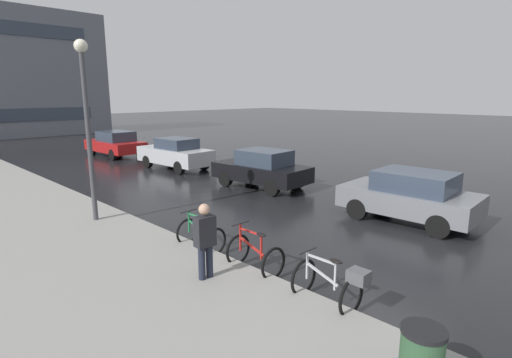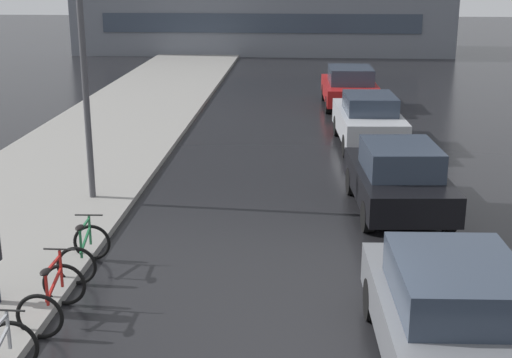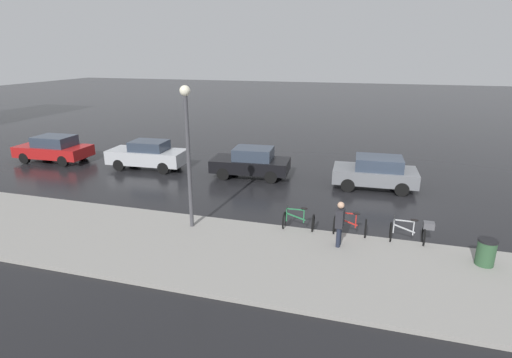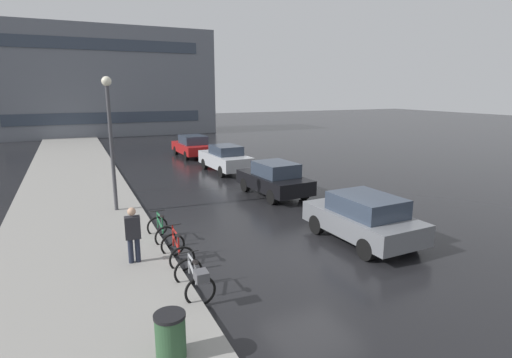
{
  "view_description": "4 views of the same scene",
  "coord_description": "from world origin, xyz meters",
  "px_view_note": "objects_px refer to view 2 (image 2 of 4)",
  "views": [
    {
      "loc": [
        -9.21,
        -4.27,
        3.77
      ],
      "look_at": [
        -2.1,
        2.78,
        1.62
      ],
      "focal_mm": 28.0,
      "sensor_mm": 36.0,
      "label": 1
    },
    {
      "loc": [
        0.16,
        -8.16,
        5.19
      ],
      "look_at": [
        -0.6,
        3.52,
        1.68
      ],
      "focal_mm": 50.0,
      "sensor_mm": 36.0,
      "label": 2
    },
    {
      "loc": [
        -16.81,
        0.97,
        6.27
      ],
      "look_at": [
        -1.41,
        5.45,
        1.12
      ],
      "focal_mm": 28.0,
      "sensor_mm": 36.0,
      "label": 3
    },
    {
      "loc": [
        -5.9,
        -8.87,
        4.72
      ],
      "look_at": [
        0.15,
        4.18,
        1.5
      ],
      "focal_mm": 28.0,
      "sensor_mm": 36.0,
      "label": 4
    }
  ],
  "objects_px": {
    "car_grey": "(452,310)",
    "car_black": "(398,178)",
    "car_silver": "(368,120)",
    "streetlamp": "(83,58)",
    "bicycle_third": "(84,251)",
    "bicycle_second": "(52,297)",
    "car_red": "(350,87)"
  },
  "relations": [
    {
      "from": "bicycle_third",
      "to": "bicycle_second",
      "type": "bearing_deg",
      "value": -88.22
    },
    {
      "from": "car_black",
      "to": "bicycle_third",
      "type": "bearing_deg",
      "value": -148.64
    },
    {
      "from": "car_black",
      "to": "bicycle_second",
      "type": "bearing_deg",
      "value": -137.15
    },
    {
      "from": "car_black",
      "to": "streetlamp",
      "type": "relative_size",
      "value": 0.79
    },
    {
      "from": "bicycle_second",
      "to": "bicycle_third",
      "type": "bearing_deg",
      "value": 91.78
    },
    {
      "from": "bicycle_third",
      "to": "car_silver",
      "type": "distance_m",
      "value": 11.15
    },
    {
      "from": "car_silver",
      "to": "bicycle_third",
      "type": "bearing_deg",
      "value": -121.0
    },
    {
      "from": "car_grey",
      "to": "bicycle_second",
      "type": "bearing_deg",
      "value": 171.94
    },
    {
      "from": "bicycle_second",
      "to": "car_red",
      "type": "distance_m",
      "value": 18.36
    },
    {
      "from": "bicycle_second",
      "to": "car_black",
      "type": "relative_size",
      "value": 0.28
    },
    {
      "from": "bicycle_second",
      "to": "streetlamp",
      "type": "relative_size",
      "value": 0.22
    },
    {
      "from": "bicycle_third",
      "to": "car_silver",
      "type": "height_order",
      "value": "car_silver"
    },
    {
      "from": "car_grey",
      "to": "car_black",
      "type": "xyz_separation_m",
      "value": [
        0.06,
        6.21,
        -0.01
      ]
    },
    {
      "from": "streetlamp",
      "to": "bicycle_third",
      "type": "bearing_deg",
      "value": -75.76
    },
    {
      "from": "car_black",
      "to": "streetlamp",
      "type": "distance_m",
      "value": 7.28
    },
    {
      "from": "car_black",
      "to": "car_silver",
      "type": "height_order",
      "value": "car_silver"
    },
    {
      "from": "car_black",
      "to": "car_red",
      "type": "bearing_deg",
      "value": 91.49
    },
    {
      "from": "car_grey",
      "to": "car_black",
      "type": "bearing_deg",
      "value": 89.43
    },
    {
      "from": "car_black",
      "to": "car_red",
      "type": "xyz_separation_m",
      "value": [
        -0.32,
        12.12,
        -0.0
      ]
    },
    {
      "from": "car_black",
      "to": "car_red",
      "type": "height_order",
      "value": "car_black"
    },
    {
      "from": "bicycle_second",
      "to": "car_silver",
      "type": "relative_size",
      "value": 0.26
    },
    {
      "from": "car_silver",
      "to": "car_red",
      "type": "bearing_deg",
      "value": 91.7
    },
    {
      "from": "car_red",
      "to": "streetlamp",
      "type": "relative_size",
      "value": 0.83
    },
    {
      "from": "car_silver",
      "to": "streetlamp",
      "type": "relative_size",
      "value": 0.83
    },
    {
      "from": "car_silver",
      "to": "car_red",
      "type": "height_order",
      "value": "car_silver"
    },
    {
      "from": "car_silver",
      "to": "streetlamp",
      "type": "bearing_deg",
      "value": -139.27
    },
    {
      "from": "car_grey",
      "to": "streetlamp",
      "type": "bearing_deg",
      "value": 136.54
    },
    {
      "from": "car_silver",
      "to": "streetlamp",
      "type": "height_order",
      "value": "streetlamp"
    },
    {
      "from": "car_grey",
      "to": "car_red",
      "type": "height_order",
      "value": "car_red"
    },
    {
      "from": "bicycle_second",
      "to": "car_black",
      "type": "bearing_deg",
      "value": 42.85
    },
    {
      "from": "streetlamp",
      "to": "bicycle_second",
      "type": "bearing_deg",
      "value": -79.71
    },
    {
      "from": "bicycle_third",
      "to": "car_black",
      "type": "distance_m",
      "value": 6.88
    }
  ]
}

